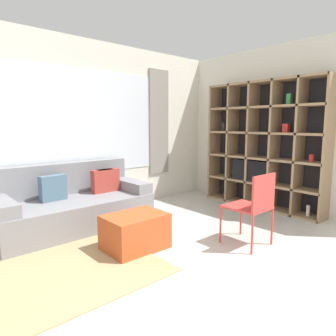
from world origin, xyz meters
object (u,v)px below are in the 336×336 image
object	(u,v)px
couch_main	(73,205)
folding_chair	(254,203)
shelving_unit	(264,146)
ottoman	(135,232)

from	to	relation	value
couch_main	folding_chair	xyz separation A→B (m)	(1.29, -2.02, 0.21)
shelving_unit	folding_chair	size ratio (longest dim) A/B	2.45
shelving_unit	ottoman	world-z (taller)	shelving_unit
couch_main	folding_chair	world-z (taller)	folding_chair
shelving_unit	couch_main	xyz separation A→B (m)	(-2.88, 1.17, -0.75)
shelving_unit	couch_main	world-z (taller)	shelving_unit
folding_chair	ottoman	bearing A→B (deg)	-37.88
couch_main	shelving_unit	bearing A→B (deg)	-22.08
shelving_unit	ottoman	size ratio (longest dim) A/B	3.11
shelving_unit	couch_main	distance (m)	3.19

